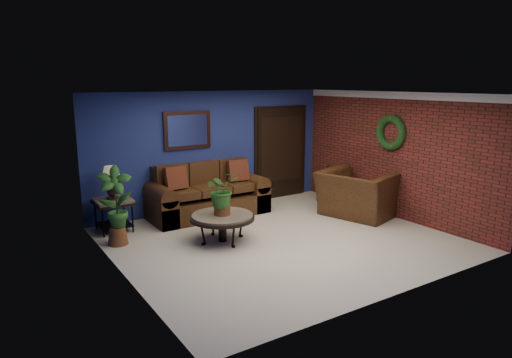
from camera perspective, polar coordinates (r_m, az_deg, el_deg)
floor at (r=8.01m, az=3.16°, el=-7.58°), size 5.50×5.50×0.00m
wall_back at (r=9.78m, az=-5.37°, el=3.57°), size 5.50×0.04×2.50m
wall_left at (r=6.49m, az=-16.80°, el=-1.32°), size 0.04×5.00×2.50m
wall_right_brick at (r=9.54m, az=16.78°, el=2.88°), size 0.04×5.00×2.50m
ceiling at (r=7.54m, az=3.38°, el=10.59°), size 5.50×5.00×0.02m
crown_molding at (r=9.41m, az=17.11°, el=9.97°), size 0.03×5.00×0.14m
wall_mirror at (r=9.43m, az=-8.57°, el=6.05°), size 1.02×0.06×0.77m
closet_door at (r=10.70m, az=3.08°, el=3.26°), size 1.44×0.06×2.18m
wreath at (r=9.47m, az=16.48°, el=5.58°), size 0.16×0.72×0.72m
sofa at (r=9.43m, az=-6.23°, el=-2.33°), size 2.40×1.04×1.08m
coffee_table at (r=7.83m, az=-4.23°, el=-4.86°), size 1.11×1.11×0.47m
end_table at (r=8.72m, az=-17.42°, el=-3.31°), size 0.66×0.66×0.60m
table_lamp at (r=8.60m, az=-17.64°, el=0.04°), size 0.35×0.35×0.59m
side_chair at (r=9.82m, az=-1.73°, el=-0.38°), size 0.49×0.49×1.01m
armchair at (r=9.48m, az=12.58°, el=-1.82°), size 1.58×1.70×0.92m
coffee_plant at (r=7.71m, az=-4.29°, el=-1.48°), size 0.58×0.50×0.76m
floor_plant at (r=10.54m, az=8.32°, el=-0.22°), size 0.40×0.33×0.88m
tall_plant at (r=7.93m, az=-17.14°, el=-2.94°), size 0.66×0.54×1.34m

